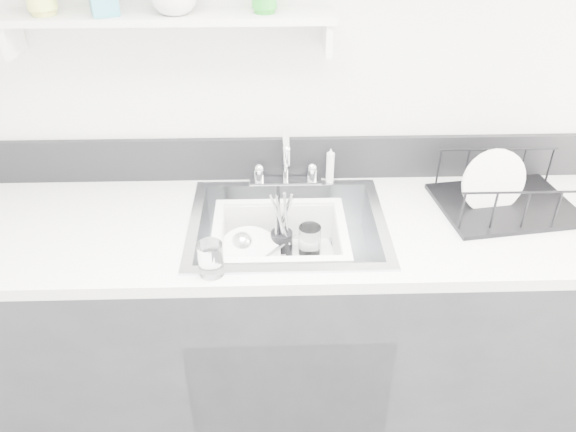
{
  "coord_description": "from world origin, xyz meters",
  "views": [
    {
      "loc": [
        -0.04,
        -0.32,
        1.95
      ],
      "look_at": [
        0.0,
        1.14,
        0.98
      ],
      "focal_mm": 35.0,
      "sensor_mm": 36.0,
      "label": 1
    }
  ],
  "objects_px": {
    "wash_tub": "(280,248)",
    "dish_rack": "(509,187)",
    "sink": "(288,245)",
    "counter_run": "(288,325)"
  },
  "relations": [
    {
      "from": "sink",
      "to": "wash_tub",
      "type": "distance_m",
      "value": 0.04
    },
    {
      "from": "sink",
      "to": "dish_rack",
      "type": "height_order",
      "value": "dish_rack"
    },
    {
      "from": "sink",
      "to": "dish_rack",
      "type": "bearing_deg",
      "value": 5.93
    },
    {
      "from": "sink",
      "to": "wash_tub",
      "type": "height_order",
      "value": "sink"
    },
    {
      "from": "wash_tub",
      "to": "dish_rack",
      "type": "bearing_deg",
      "value": 7.73
    },
    {
      "from": "sink",
      "to": "dish_rack",
      "type": "relative_size",
      "value": 1.44
    },
    {
      "from": "wash_tub",
      "to": "dish_rack",
      "type": "xyz_separation_m",
      "value": [
        0.77,
        0.1,
        0.16
      ]
    },
    {
      "from": "counter_run",
      "to": "wash_tub",
      "type": "xyz_separation_m",
      "value": [
        -0.03,
        -0.03,
        0.38
      ]
    },
    {
      "from": "counter_run",
      "to": "dish_rack",
      "type": "distance_m",
      "value": 0.92
    },
    {
      "from": "wash_tub",
      "to": "dish_rack",
      "type": "relative_size",
      "value": 0.98
    }
  ]
}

